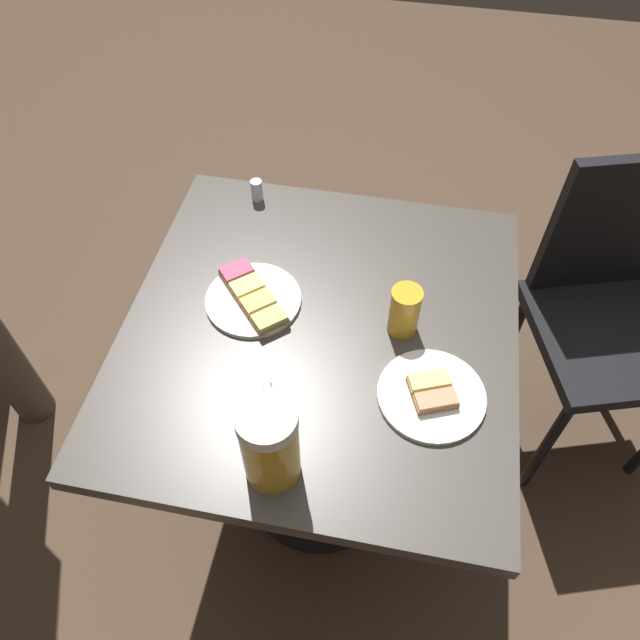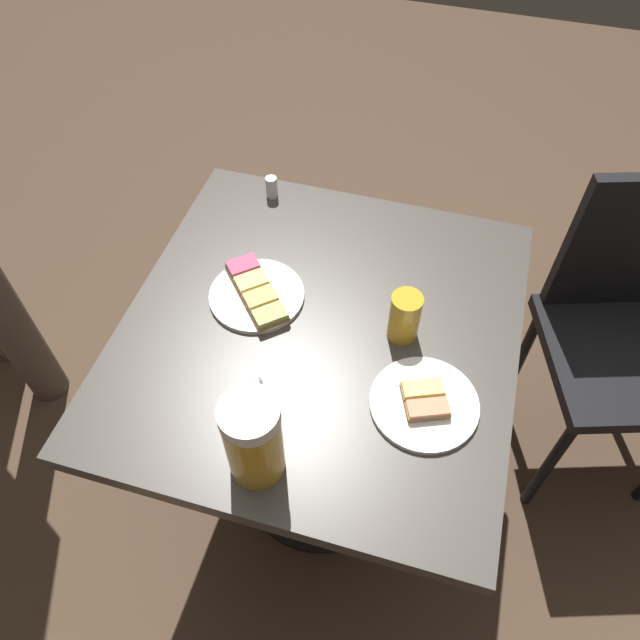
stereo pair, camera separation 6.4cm
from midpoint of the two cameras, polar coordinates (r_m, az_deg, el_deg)
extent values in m
plane|color=#4C3828|center=(1.83, 1.04, -14.46)|extent=(6.00, 6.00, 0.00)
cylinder|color=black|center=(1.82, 1.04, -14.36)|extent=(0.44, 0.44, 0.01)
cylinder|color=black|center=(1.51, 1.23, -9.01)|extent=(0.09, 0.09, 0.69)
cube|color=#423D38|center=(1.22, 1.51, -1.15)|extent=(0.80, 0.77, 0.04)
cylinder|color=white|center=(1.25, -4.48, 2.29)|extent=(0.19, 0.19, 0.01)
cube|color=#9E7547|center=(1.29, -5.77, 4.83)|extent=(0.08, 0.08, 0.01)
cube|color=#BC4C70|center=(1.28, -5.81, 5.13)|extent=(0.07, 0.07, 0.01)
cube|color=#9E7547|center=(1.25, -4.94, 3.37)|extent=(0.08, 0.08, 0.01)
cube|color=#EFE07A|center=(1.25, -4.97, 3.67)|extent=(0.07, 0.07, 0.01)
cube|color=#9E7547|center=(1.22, -4.07, 1.84)|extent=(0.08, 0.08, 0.01)
cube|color=#E5B266|center=(1.22, -4.10, 2.14)|extent=(0.07, 0.07, 0.01)
cube|color=#9E7547|center=(1.20, -3.16, 0.24)|extent=(0.08, 0.08, 0.01)
cube|color=#ADC66B|center=(1.19, -3.18, 0.53)|extent=(0.07, 0.07, 0.01)
cylinder|color=white|center=(1.12, 11.35, -7.74)|extent=(0.20, 0.20, 0.01)
cube|color=#9E7547|center=(1.10, 11.68, -8.35)|extent=(0.06, 0.08, 0.01)
cube|color=#EA8E66|center=(1.09, 11.77, -8.09)|extent=(0.06, 0.08, 0.01)
cube|color=#9E7547|center=(1.12, 11.20, -6.57)|extent=(0.06, 0.08, 0.01)
cube|color=#EFE07A|center=(1.11, 11.28, -6.30)|extent=(0.06, 0.08, 0.01)
cylinder|color=gold|center=(0.98, -4.31, -11.48)|extent=(0.09, 0.09, 0.16)
cylinder|color=white|center=(0.90, -4.66, -8.88)|extent=(0.09, 0.09, 0.03)
torus|color=silver|center=(1.00, -4.11, -8.28)|extent=(0.10, 0.04, 0.10)
cylinder|color=gold|center=(1.16, 9.48, 0.27)|extent=(0.06, 0.06, 0.11)
cylinder|color=silver|center=(1.45, -3.27, 12.28)|extent=(0.03, 0.03, 0.05)
cylinder|color=black|center=(1.71, 21.64, -12.57)|extent=(0.03, 0.03, 0.45)
cylinder|color=black|center=(1.85, 19.10, -3.68)|extent=(0.03, 0.03, 0.45)
cylinder|color=black|center=(1.98, 27.82, -3.20)|extent=(0.03, 0.03, 0.45)
cube|color=black|center=(1.65, 27.84, -3.15)|extent=(0.48, 0.48, 0.04)
cube|color=black|center=(1.60, 28.74, 6.24)|extent=(0.13, 0.33, 0.39)
camera|label=1|loc=(0.03, -88.45, 1.99)|focal=34.19mm
camera|label=2|loc=(0.03, 91.55, -1.99)|focal=34.19mm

